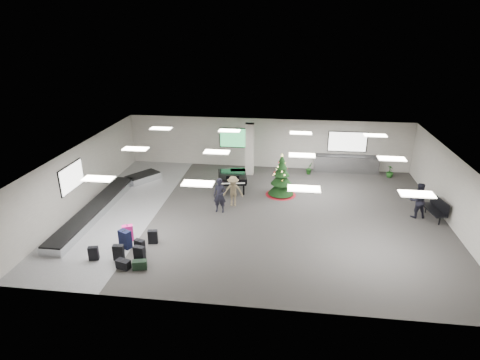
# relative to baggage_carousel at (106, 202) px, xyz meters

# --- Properties ---
(ground) EXTENTS (18.00, 18.00, 0.00)m
(ground) POSITION_rel_baggage_carousel_xyz_m (7.84, 0.08, -0.21)
(ground) COLOR #34322F
(ground) RESTS_ON ground
(room_envelope) EXTENTS (18.02, 14.02, 3.21)m
(room_envelope) POSITION_rel_baggage_carousel_xyz_m (7.46, 0.75, 2.12)
(room_envelope) COLOR #AEA79F
(room_envelope) RESTS_ON ground
(baggage_carousel) EXTENTS (2.28, 9.71, 0.43)m
(baggage_carousel) POSITION_rel_baggage_carousel_xyz_m (0.00, 0.00, 0.00)
(baggage_carousel) COLOR silver
(baggage_carousel) RESTS_ON ground
(service_counter) EXTENTS (4.05, 0.65, 1.08)m
(service_counter) POSITION_rel_baggage_carousel_xyz_m (12.84, 6.73, 0.33)
(service_counter) COLOR silver
(service_counter) RESTS_ON ground
(suitcase_0) EXTENTS (0.44, 0.27, 0.66)m
(suitcase_0) POSITION_rel_baggage_carousel_xyz_m (2.67, -4.69, 0.11)
(suitcase_0) COLOR black
(suitcase_0) RESTS_ON ground
(suitcase_1) EXTENTS (0.46, 0.29, 0.69)m
(suitcase_1) POSITION_rel_baggage_carousel_xyz_m (3.55, -4.72, 0.12)
(suitcase_1) COLOR black
(suitcase_1) RESTS_ON ground
(pink_suitcase) EXTENTS (0.53, 0.43, 0.74)m
(pink_suitcase) POSITION_rel_baggage_carousel_xyz_m (2.47, -3.19, 0.15)
(pink_suitcase) COLOR #F8208C
(pink_suitcase) RESTS_ON ground
(suitcase_3) EXTENTS (0.44, 0.29, 0.62)m
(suitcase_3) POSITION_rel_baggage_carousel_xyz_m (3.61, -3.28, 0.09)
(suitcase_3) COLOR black
(suitcase_3) RESTS_ON ground
(navy_suitcase) EXTENTS (0.59, 0.50, 0.81)m
(navy_suitcase) POSITION_rel_baggage_carousel_xyz_m (2.58, -3.77, 0.18)
(navy_suitcase) COLOR black
(navy_suitcase) RESTS_ON ground
(suitcase_5) EXTENTS (0.42, 0.29, 0.59)m
(suitcase_5) POSITION_rel_baggage_carousel_xyz_m (1.69, -4.83, 0.08)
(suitcase_5) COLOR black
(suitcase_5) RESTS_ON ground
(green_duffel) EXTENTS (0.59, 0.40, 0.38)m
(green_duffel) POSITION_rel_baggage_carousel_xyz_m (3.73, -5.22, -0.03)
(green_duffel) COLOR black
(green_duffel) RESTS_ON ground
(suitcase_7) EXTENTS (0.47, 0.35, 0.63)m
(suitcase_7) POSITION_rel_baggage_carousel_xyz_m (3.34, -4.12, 0.09)
(suitcase_7) COLOR black
(suitcase_7) RESTS_ON ground
(black_duffel) EXTENTS (0.60, 0.44, 0.37)m
(black_duffel) POSITION_rel_baggage_carousel_xyz_m (3.09, -5.25, -0.04)
(black_duffel) COLOR black
(black_duffel) RESTS_ON ground
(christmas_tree) EXTENTS (1.67, 1.67, 2.39)m
(christmas_tree) POSITION_rel_baggage_carousel_xyz_m (8.89, 2.62, 0.60)
(christmas_tree) COLOR maroon
(christmas_tree) RESTS_ON ground
(grand_piano) EXTENTS (1.84, 2.22, 1.13)m
(grand_piano) POSITION_rel_baggage_carousel_xyz_m (6.16, 2.87, 0.60)
(grand_piano) COLOR black
(grand_piano) RESTS_ON ground
(bench) EXTENTS (0.84, 1.72, 1.04)m
(bench) POSITION_rel_baggage_carousel_xyz_m (16.37, 0.65, 0.38)
(bench) COLOR black
(bench) RESTS_ON ground
(traveler_a) EXTENTS (0.68, 0.47, 1.77)m
(traveler_a) POSITION_rel_baggage_carousel_xyz_m (5.94, 0.11, 0.67)
(traveler_a) COLOR black
(traveler_a) RESTS_ON ground
(traveler_b) EXTENTS (1.06, 0.62, 1.61)m
(traveler_b) POSITION_rel_baggage_carousel_xyz_m (6.49, 0.91, 0.59)
(traveler_b) COLOR #7E6C4D
(traveler_b) RESTS_ON ground
(traveler_bench) EXTENTS (0.96, 0.81, 1.77)m
(traveler_bench) POSITION_rel_baggage_carousel_xyz_m (15.50, 0.74, 0.67)
(traveler_bench) COLOR black
(traveler_bench) RESTS_ON ground
(potted_plant_left) EXTENTS (0.52, 0.54, 0.76)m
(potted_plant_left) POSITION_rel_baggage_carousel_xyz_m (10.55, 6.09, 0.17)
(potted_plant_left) COLOR #173A12
(potted_plant_left) RESTS_ON ground
(potted_plant_right) EXTENTS (0.58, 0.58, 0.76)m
(potted_plant_right) POSITION_rel_baggage_carousel_xyz_m (15.41, 6.11, 0.17)
(potted_plant_right) COLOR #173A12
(potted_plant_right) RESTS_ON ground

